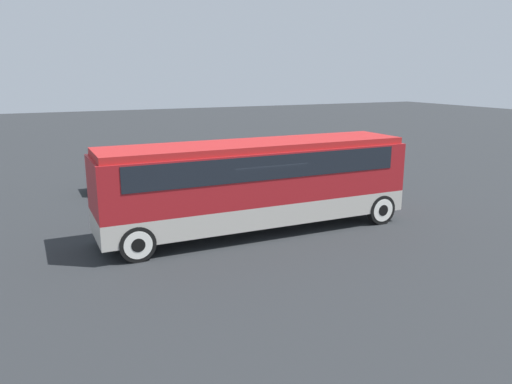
# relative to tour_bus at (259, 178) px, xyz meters

# --- Properties ---
(ground_plane) EXTENTS (120.00, 120.00, 0.00)m
(ground_plane) POSITION_rel_tour_bus_xyz_m (-0.10, 0.00, -1.86)
(ground_plane) COLOR #26282B
(tour_bus) EXTENTS (10.63, 2.51, 3.09)m
(tour_bus) POSITION_rel_tour_bus_xyz_m (0.00, 0.00, 0.00)
(tour_bus) COLOR #B7B2A8
(tour_bus) RESTS_ON ground_plane
(parked_car_near) EXTENTS (4.30, 1.83, 1.46)m
(parked_car_near) POSITION_rel_tour_bus_xyz_m (-2.43, 8.15, -1.14)
(parked_car_near) COLOR #2D5638
(parked_car_near) RESTS_ON ground_plane
(parked_car_mid) EXTENTS (4.36, 1.87, 1.34)m
(parked_car_mid) POSITION_rel_tour_bus_xyz_m (2.58, 7.63, -1.18)
(parked_car_mid) COLOR #7A6B5B
(parked_car_mid) RESTS_ON ground_plane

